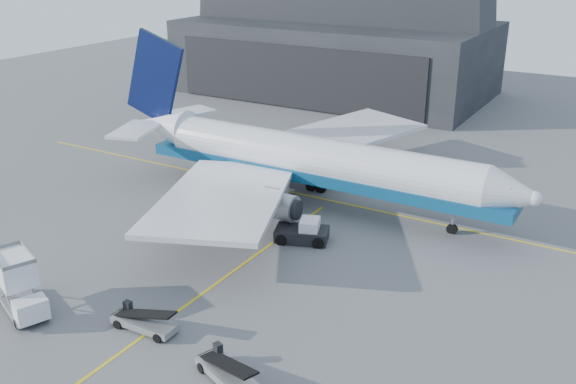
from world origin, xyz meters
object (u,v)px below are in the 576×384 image
Objects in this scene: airliner at (302,159)px; belt_loader_b at (227,372)px; catering_truck at (18,285)px; belt_loader_a at (144,322)px; pushback_tug at (303,232)px.

belt_loader_b is at bearing -69.56° from airliner.
catering_truck is 1.24× the size of belt_loader_a.
airliner is at bearing 131.35° from belt_loader_b.
belt_loader_a is at bearing 37.81° from catering_truck.
catering_truck is 1.22× the size of belt_loader_b.
airliner is 9.00× the size of belt_loader_a.
pushback_tug is 19.85m from belt_loader_b.
belt_loader_a is at bearing -118.16° from pushback_tug.
catering_truck is 23.26m from pushback_tug.
airliner is 10.04m from pushback_tug.
pushback_tug is at bearing 81.70° from catering_truck.
airliner is 8.78× the size of pushback_tug.
belt_loader_a is at bearing -170.45° from belt_loader_b.
belt_loader_b is at bearing -93.78° from pushback_tug.
airliner reaches higher than belt_loader_b.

